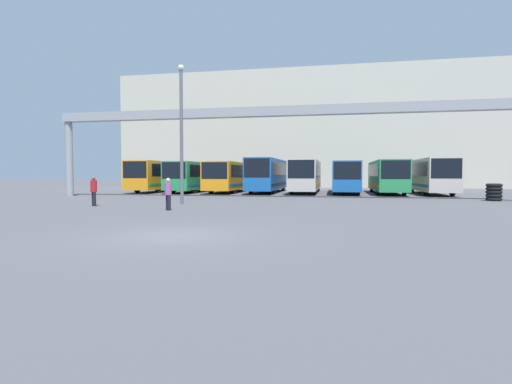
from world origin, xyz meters
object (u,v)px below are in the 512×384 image
bus_slot_5 (345,175)px  pedestrian_far_center (94,190)px  bus_slot_1 (194,175)px  bus_slot_0 (162,174)px  bus_slot_4 (306,174)px  pedestrian_near_left (168,193)px  bus_slot_3 (268,173)px  bus_slot_6 (387,175)px  bus_slot_2 (231,175)px  lamp_post (181,129)px  bus_slot_7 (431,174)px  tire_stack (494,192)px

bus_slot_5 → pedestrian_far_center: 24.06m
bus_slot_1 → pedestrian_far_center: bus_slot_1 is taller
bus_slot_0 → bus_slot_4: bus_slot_4 is taller
bus_slot_0 → pedestrian_near_left: (9.74, -20.51, -0.93)m
bus_slot_1 → bus_slot_3: bearing=5.9°
bus_slot_6 → pedestrian_near_left: bearing=-122.8°
bus_slot_2 → lamp_post: (1.24, -16.51, 2.86)m
pedestrian_far_center → lamp_post: (4.49, 2.32, 3.69)m
bus_slot_6 → lamp_post: size_ratio=1.35×
bus_slot_5 → bus_slot_6: size_ratio=1.06×
bus_slot_2 → bus_slot_3: bearing=3.5°
bus_slot_4 → pedestrian_near_left: (-5.51, -20.53, -0.94)m
bus_slot_7 → bus_slot_5: bearing=174.1°
bus_slot_2 → pedestrian_far_center: (-3.24, -18.83, -0.82)m
bus_slot_3 → bus_slot_1: bearing=-174.1°
bus_slot_5 → lamp_post: bearing=-121.4°
bus_slot_2 → bus_slot_4: bus_slot_4 is taller
tire_stack → bus_slot_7: bearing=104.0°
bus_slot_2 → bus_slot_3: bus_slot_3 is taller
pedestrian_near_left → pedestrian_far_center: bearing=20.7°
bus_slot_1 → pedestrian_far_center: (0.57, -18.28, -0.84)m
bus_slot_3 → bus_slot_4: bus_slot_3 is taller
bus_slot_3 → bus_slot_4: 3.82m
bus_slot_3 → bus_slot_4: (3.81, -0.25, -0.09)m
bus_slot_3 → pedestrian_far_center: (-7.06, -19.06, -1.00)m
bus_slot_0 → bus_slot_2: size_ratio=1.00×
bus_slot_6 → pedestrian_far_center: (-18.49, -18.68, -0.86)m
pedestrian_far_center → bus_slot_6: bearing=84.0°
bus_slot_2 → pedestrian_near_left: bus_slot_2 is taller
bus_slot_3 → tire_stack: 19.96m
pedestrian_far_center → lamp_post: 6.25m
bus_slot_7 → tire_stack: size_ratio=8.82×
bus_slot_5 → bus_slot_6: bearing=-5.4°
bus_slot_6 → pedestrian_far_center: bus_slot_6 is taller
bus_slot_4 → pedestrian_near_left: bus_slot_4 is taller
bus_slot_1 → bus_slot_6: bearing=1.2°
bus_slot_1 → bus_slot_6: bus_slot_6 is taller
bus_slot_2 → lamp_post: bearing=-85.7°
bus_slot_3 → bus_slot_6: size_ratio=1.07×
bus_slot_3 → tire_stack: bearing=-28.9°
bus_slot_7 → tire_stack: 9.17m
bus_slot_4 → pedestrian_far_center: bearing=-120.0°
bus_slot_4 → bus_slot_3: bearing=176.3°
bus_slot_0 → bus_slot_3: 11.44m
pedestrian_near_left → lamp_post: (-0.87, 4.03, 3.72)m
bus_slot_0 → pedestrian_far_center: (4.38, -18.80, -0.90)m
bus_slot_4 → bus_slot_7: (11.43, -0.56, 0.03)m
bus_slot_1 → bus_slot_2: 3.85m
bus_slot_5 → pedestrian_near_left: 22.76m
bus_slot_1 → tire_stack: size_ratio=8.85×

